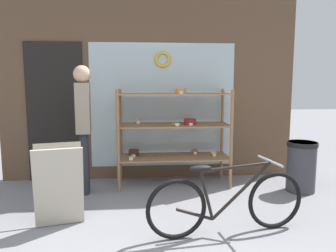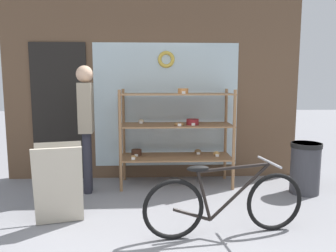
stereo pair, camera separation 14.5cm
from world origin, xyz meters
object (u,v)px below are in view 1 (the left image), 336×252
object	(u,v)px
sandwich_board	(59,185)
trash_bin	(301,165)
pedestrian	(83,119)
bicycle	(227,202)
display_case	(173,128)

from	to	relation	value
sandwich_board	trash_bin	size ratio (longest dim) A/B	1.23
sandwich_board	pedestrian	size ratio (longest dim) A/B	0.49
sandwich_board	bicycle	bearing A→B (deg)	-24.86
display_case	sandwich_board	world-z (taller)	display_case
sandwich_board	pedestrian	xyz separation A→B (m)	(0.11, 1.00, 0.59)
display_case	trash_bin	world-z (taller)	display_case
pedestrian	trash_bin	distance (m)	3.04
trash_bin	sandwich_board	bearing A→B (deg)	-164.91
display_case	sandwich_board	xyz separation A→B (m)	(-1.34, -1.28, -0.41)
display_case	bicycle	size ratio (longest dim) A/B	0.98
display_case	trash_bin	size ratio (longest dim) A/B	2.32
bicycle	pedestrian	distance (m)	2.21
sandwich_board	trash_bin	xyz separation A→B (m)	(3.07, 0.83, -0.06)
bicycle	sandwich_board	distance (m)	1.75
bicycle	trash_bin	distance (m)	1.80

